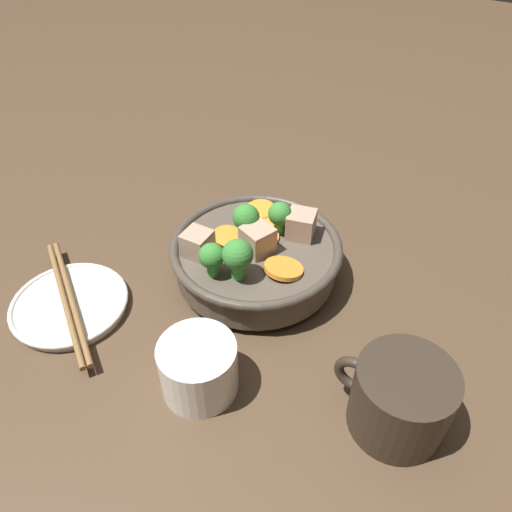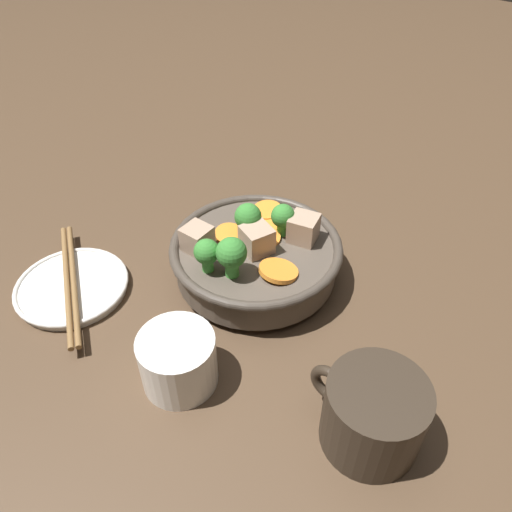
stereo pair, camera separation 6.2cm
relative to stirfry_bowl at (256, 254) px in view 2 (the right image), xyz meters
name	(u,v)px [view 2 (the right image)]	position (x,y,z in m)	size (l,w,h in m)	color
ground_plane	(256,276)	(0.00, 0.00, -0.04)	(3.00, 3.00, 0.00)	#4C3826
stirfry_bowl	(256,254)	(0.00, 0.00, 0.00)	(0.21, 0.21, 0.10)	#51473D
side_saucer	(72,287)	(0.16, 0.17, -0.03)	(0.14, 0.14, 0.01)	white
tea_cup	(178,360)	(-0.04, 0.17, -0.01)	(0.08, 0.08, 0.06)	white
dark_mug	(372,414)	(-0.22, 0.10, 0.00)	(0.12, 0.09, 0.08)	#33281E
chopsticks_pair	(70,281)	(0.16, 0.17, -0.02)	(0.19, 0.13, 0.01)	olive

